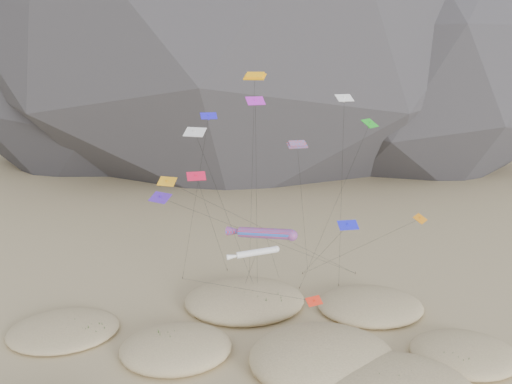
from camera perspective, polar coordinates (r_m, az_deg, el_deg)
The scene contains 8 objects.
dunes at distance 51.97m, azimuth 1.13°, elevation -18.94°, with size 53.99×40.35×4.09m.
dune_grass at distance 52.94m, azimuth 1.42°, elevation -18.08°, with size 41.14×28.30×1.61m.
kite_stakes at distance 70.82m, azimuth 2.25°, elevation -10.03°, with size 24.96×8.65×0.30m.
rainbow_tube_kite at distance 56.90m, azimuth 0.78°, elevation -4.73°, with size 7.94×14.35×11.69m.
white_tube_kite at distance 55.22m, azimuth -0.18°, elevation -6.96°, with size 5.96×10.96×9.81m.
orange_parafoil at distance 58.44m, azimuth -0.16°, elevation 12.75°, with size 2.69×10.23×28.54m.
multi_parafoil at distance 57.45m, azimuth 4.77°, elevation 5.20°, with size 5.40×13.48×20.93m.
delta_kites at distance 53.72m, azimuth 1.80°, elevation 2.02°, with size 31.70×24.42×26.13m.
Camera 1 is at (-6.65, -40.60, 28.92)m, focal length 35.00 mm.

